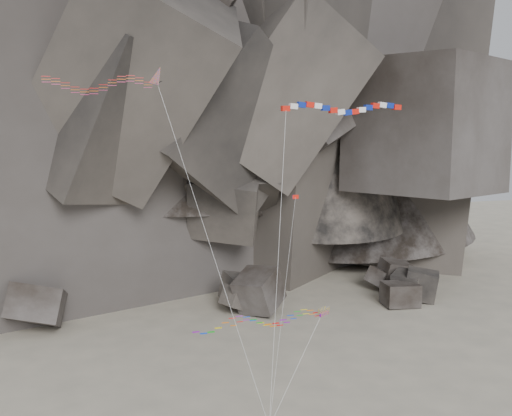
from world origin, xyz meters
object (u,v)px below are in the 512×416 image
object	(u,v)px
banner_kite	(343,109)
parafoil_kite	(256,320)
pennant_kite	(291,234)
delta_kite	(95,83)

from	to	relation	value
banner_kite	parafoil_kite	world-z (taller)	banner_kite
parafoil_kite	pennant_kite	distance (m)	9.21
delta_kite	banner_kite	xyz separation A→B (m)	(22.43, -0.36, -2.14)
banner_kite	parafoil_kite	bearing A→B (deg)	-176.22
delta_kite	pennant_kite	size ratio (longest dim) A/B	1.62
banner_kite	pennant_kite	size ratio (longest dim) A/B	1.47
pennant_kite	banner_kite	bearing A→B (deg)	-26.48
banner_kite	parafoil_kite	size ratio (longest dim) A/B	2.08
delta_kite	banner_kite	world-z (taller)	delta_kite
banner_kite	parafoil_kite	distance (m)	21.30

